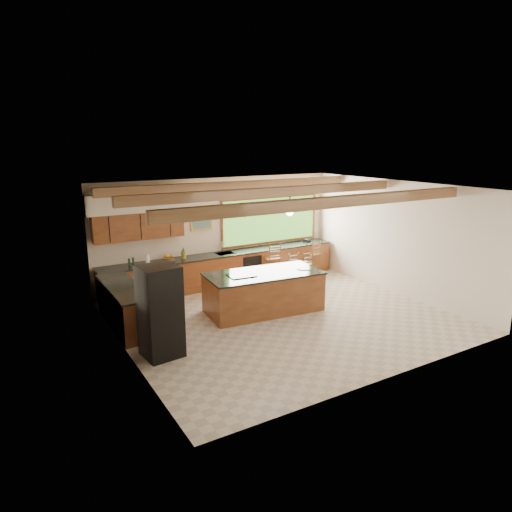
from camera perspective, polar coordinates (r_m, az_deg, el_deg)
ground at (r=10.70m, az=3.32°, el=-7.66°), size 7.20×7.20×0.00m
room_shell at (r=10.54m, az=0.75°, el=4.55°), size 7.27×6.54×3.02m
counter_run at (r=12.26m, az=-6.44°, el=-2.56°), size 7.12×3.10×1.23m
island at (r=10.93m, az=0.95°, el=-4.49°), size 2.84×1.54×0.97m
refrigerator at (r=8.75m, az=-11.89°, el=-6.83°), size 0.75×0.74×1.76m
bar_stool_a at (r=13.04m, az=2.17°, el=-0.38°), size 0.47×0.47×1.18m
bar_stool_b at (r=12.79m, az=4.53°, el=-1.25°), size 0.41×0.41×0.98m
bar_stool_c at (r=13.88m, az=7.20°, el=0.16°), size 0.43×0.43×1.08m
bar_stool_d at (r=12.81m, az=6.19°, el=-1.08°), size 0.38×0.38×1.05m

